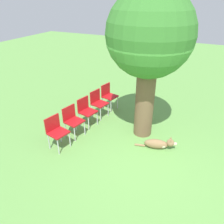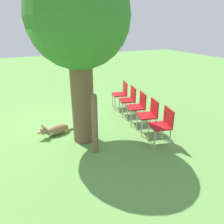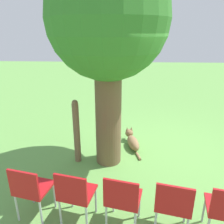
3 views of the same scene
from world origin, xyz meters
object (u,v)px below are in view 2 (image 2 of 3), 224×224
Objects in this scene: red_chair_1 at (129,98)px; oak_tree at (78,22)px; red_chair_0 at (121,93)px; red_chair_3 at (150,113)px; red_chair_2 at (138,105)px; red_chair_4 at (163,123)px; dog at (55,130)px; fence_post at (95,124)px.

oak_tree is at bearing 40.58° from red_chair_1.
red_chair_0 and red_chair_3 have the same top height.
red_chair_0 is at bearing -82.98° from red_chair_2.
oak_tree is at bearing -19.37° from red_chair_4.
red_chair_0 is 1.00× the size of red_chair_3.
fence_post is at bearing 105.94° from dog.
red_chair_1 reaches higher than dog.
red_chair_0 is at bearing -82.98° from red_chair_3.
red_chair_0 is 1.00× the size of red_chair_4.
red_chair_2 is (0.06, 0.63, 0.00)m from red_chair_1.
oak_tree reaches higher than fence_post.
dog is 1.42m from fence_post.
red_chair_2 is at bearing 97.02° from red_chair_0.
red_chair_0 is 1.90m from red_chair_3.
oak_tree reaches higher than red_chair_4.
red_chair_1 is (-1.73, -0.93, -2.11)m from oak_tree.
red_chair_4 is (0.18, 1.89, 0.00)m from red_chair_1.
oak_tree is 3.18m from red_chair_0.
dog is at bearing -59.97° from fence_post.
red_chair_1 is at bearing -151.76° from oak_tree.
red_chair_2 is (0.12, 1.26, 0.00)m from red_chair_0.
red_chair_1 is 1.00× the size of red_chair_4.
oak_tree is 4.34× the size of red_chair_4.
red_chair_0 is (-1.74, -2.19, -0.15)m from fence_post.
oak_tree reaches higher than red_chair_1.
dog is (0.61, -0.51, -2.49)m from oak_tree.
fence_post is at bearing 23.18° from red_chair_3.
dog is 2.64m from red_chair_4.
red_chair_4 is (-1.55, 0.96, -2.11)m from oak_tree.
red_chair_1 and red_chair_2 have the same top height.
red_chair_1 is at bearing 176.08° from dog.
red_chair_4 is at bearing 97.02° from red_chair_0.
red_chair_3 reaches higher than dog.
oak_tree is 2.88m from red_chair_1.
red_chair_4 is (0.23, 2.52, 0.00)m from red_chair_0.
dog is 2.41m from red_chair_1.
red_chair_4 is at bearing 167.63° from fence_post.
red_chair_0 and red_chair_2 have the same top height.
dog is at bearing 7.10° from red_chair_2.
red_chair_4 is (0.06, 0.63, 0.00)m from red_chair_3.
red_chair_1 is at bearing -137.17° from fence_post.
red_chair_1 and red_chair_4 have the same top height.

